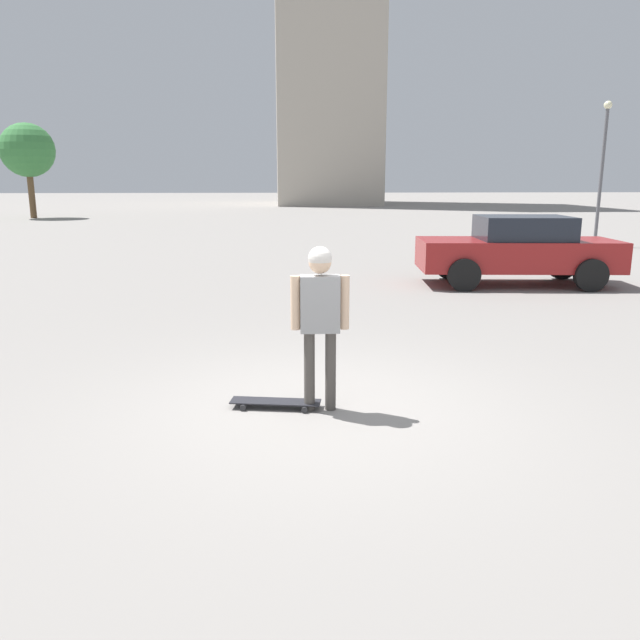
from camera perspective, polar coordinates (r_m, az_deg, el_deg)
ground_plane at (r=6.64m, az=0.00°, el=-8.18°), size 220.00×220.00×0.00m
person at (r=6.33m, az=0.00°, el=1.17°), size 0.24×0.60×1.72m
skateboard at (r=6.68m, az=-4.09°, el=-7.49°), size 0.39×0.98×0.08m
car_parked_near at (r=14.96m, az=17.67°, el=6.17°), size 2.22×4.54×1.56m
tree_distant at (r=43.43m, az=-25.19°, el=13.84°), size 3.26×3.26×5.75m
lamp_post at (r=24.81m, az=24.43°, el=13.07°), size 0.28×0.28×5.03m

